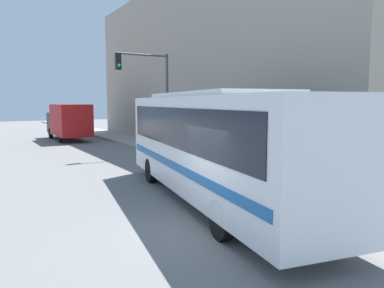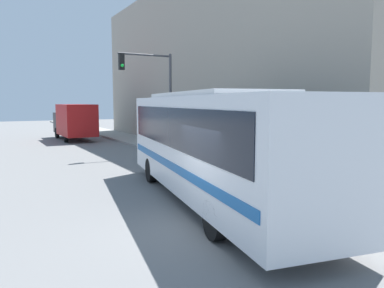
# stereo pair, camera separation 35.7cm
# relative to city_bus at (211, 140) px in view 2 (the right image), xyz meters

# --- Properties ---
(ground_plane) EXTENTS (120.00, 120.00, 0.00)m
(ground_plane) POSITION_rel_city_bus_xyz_m (-1.49, -2.14, -1.94)
(ground_plane) COLOR slate
(sidewalk) EXTENTS (2.81, 70.00, 0.16)m
(sidewalk) POSITION_rel_city_bus_xyz_m (4.42, 17.86, -1.86)
(sidewalk) COLOR gray
(sidewalk) RESTS_ON ground_plane
(building_facade) EXTENTS (6.00, 29.76, 11.68)m
(building_facade) POSITION_rel_city_bus_xyz_m (8.82, 13.74, 3.90)
(building_facade) COLOR #9E9384
(building_facade) RESTS_ON ground_plane
(city_bus) EXTENTS (4.45, 11.39, 3.39)m
(city_bus) POSITION_rel_city_bus_xyz_m (0.00, 0.00, 0.00)
(city_bus) COLOR silver
(city_bus) RESTS_ON ground_plane
(delivery_truck) EXTENTS (2.34, 6.80, 2.92)m
(delivery_truck) POSITION_rel_city_bus_xyz_m (0.41, 21.84, -0.34)
(delivery_truck) COLOR #B21919
(delivery_truck) RESTS_ON ground_plane
(fire_hydrant) EXTENTS (0.22, 0.29, 0.67)m
(fire_hydrant) POSITION_rel_city_bus_xyz_m (3.61, 1.28, -1.44)
(fire_hydrant) COLOR gold
(fire_hydrant) RESTS_ON sidewalk
(traffic_light_pole) EXTENTS (3.28, 0.35, 5.77)m
(traffic_light_pole) POSITION_rel_city_bus_xyz_m (2.70, 10.63, 2.15)
(traffic_light_pole) COLOR #47474C
(traffic_light_pole) RESTS_ON sidewalk
(parking_meter) EXTENTS (0.14, 0.14, 1.25)m
(parking_meter) POSITION_rel_city_bus_xyz_m (3.61, 8.26, -0.93)
(parking_meter) COLOR #47474C
(parking_meter) RESTS_ON sidewalk
(pedestrian_near_corner) EXTENTS (0.34, 0.34, 1.77)m
(pedestrian_near_corner) POSITION_rel_city_bus_xyz_m (4.94, 13.63, -0.87)
(pedestrian_near_corner) COLOR slate
(pedestrian_near_corner) RESTS_ON sidewalk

